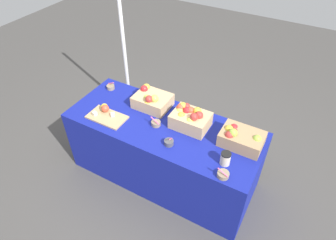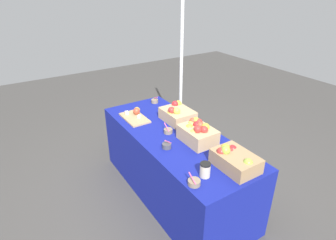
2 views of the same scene
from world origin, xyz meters
The scene contains 12 objects.
ground_plane centered at (0.00, 0.00, 0.00)m, with size 10.00×10.00×0.00m, color #474442.
table centered at (0.00, 0.00, 0.37)m, with size 1.90×0.76×0.74m, color navy.
apple_crate_left centered at (0.72, 0.10, 0.81)m, with size 0.37×0.26×0.18m.
apple_crate_middle centered at (0.23, 0.10, 0.83)m, with size 0.34×0.26×0.20m.
apple_crate_right centered at (-0.24, 0.18, 0.81)m, with size 0.35×0.28×0.19m.
cutting_board_front centered at (-0.55, -0.17, 0.77)m, with size 0.38×0.22×0.09m.
sample_bowl_near centered at (-0.05, -0.05, 0.76)m, with size 0.09×0.09×0.11m.
sample_bowl_mid centered at (-0.79, 0.22, 0.76)m, with size 0.09×0.09×0.08m.
sample_bowl_far centered at (0.18, -0.21, 0.76)m, with size 0.08×0.09×0.11m.
sample_bowl_extra centered at (0.72, -0.31, 0.76)m, with size 0.10×0.10×0.10m.
coffee_cup centered at (0.69, -0.18, 0.80)m, with size 0.08×0.08×0.12m.
tent_pole centered at (-0.96, 0.73, 0.98)m, with size 0.04×0.04×1.97m, color white.
Camera 1 is at (1.07, -1.81, 2.61)m, focal length 31.64 mm.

